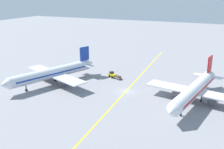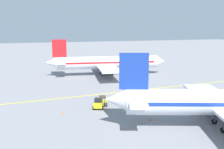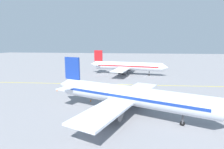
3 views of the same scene
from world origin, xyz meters
name	(u,v)px [view 1 (image 1 of 3)]	position (x,y,z in m)	size (l,w,h in m)	color
ground_plane	(126,91)	(0.00, 0.00, 0.00)	(400.00, 400.00, 0.00)	gray
apron_yellow_centreline	(126,91)	(0.00, 0.00, 0.00)	(0.40, 120.00, 0.01)	yellow
airplane_at_gate	(195,90)	(-20.37, 0.14, 3.71)	(28.48, 35.41, 10.60)	silver
airplane_adjacent_stand	(53,73)	(24.81, 3.11, 3.71)	(28.03, 34.26, 10.60)	silver
baggage_tug_white	(112,75)	(9.73, -11.46, 0.90)	(3.35, 2.76, 2.11)	gold
baggage_cart_trailing	(118,77)	(6.78, -9.97, 0.76)	(2.95, 2.42, 1.24)	gray
ground_crew_worker	(111,76)	(9.51, -9.99, 0.91)	(0.28, 0.57, 1.68)	#23232D
traffic_cone_near_nose	(84,77)	(18.31, -5.98, 0.28)	(0.32, 0.32, 0.55)	orange
traffic_cone_mid_apron	(117,71)	(10.74, -18.09, 0.28)	(0.32, 0.32, 0.55)	orange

